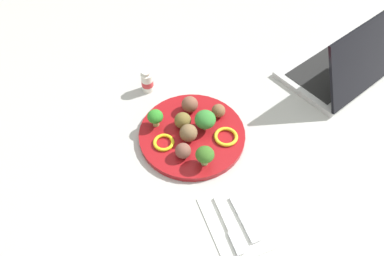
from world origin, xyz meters
name	(u,v)px	position (x,y,z in m)	size (l,w,h in m)	color
ground_plane	(192,136)	(0.00, 0.00, 0.00)	(4.00, 4.00, 0.00)	#B2B2AD
plate	(192,135)	(0.00, 0.00, 0.01)	(0.28, 0.28, 0.02)	maroon
broccoli_floret_back_right	(205,155)	(0.10, -0.01, 0.05)	(0.05, 0.05, 0.05)	#8FCD71
broccoli_floret_back_left	(155,117)	(-0.07, -0.07, 0.05)	(0.04, 0.04, 0.05)	#A3BD6A
broccoli_floret_mid_left	(204,118)	(0.00, 0.04, 0.05)	(0.06, 0.06, 0.06)	#A9CA7C
meatball_mid_right	(190,104)	(-0.08, 0.03, 0.04)	(0.05, 0.05, 0.05)	brown
meatball_back_left	(183,120)	(-0.03, -0.01, 0.04)	(0.04, 0.04, 0.04)	brown
meatball_near_rim	(183,151)	(0.06, -0.05, 0.04)	(0.04, 0.04, 0.04)	brown
meatball_front_left	(218,111)	(-0.02, 0.09, 0.03)	(0.04, 0.04, 0.04)	brown
meatball_center	(188,133)	(0.01, -0.02, 0.04)	(0.05, 0.05, 0.05)	brown
pepper_ring_back_right	(164,143)	(0.00, -0.08, 0.02)	(0.05, 0.05, 0.01)	yellow
pepper_ring_mid_left	(226,137)	(0.05, 0.07, 0.02)	(0.06, 0.06, 0.01)	yellow
napkin	(235,222)	(0.26, -0.02, 0.00)	(0.17, 0.12, 0.01)	white
fork	(244,222)	(0.27, 0.00, 0.01)	(0.12, 0.03, 0.01)	silver
knife	(229,227)	(0.27, -0.04, 0.01)	(0.15, 0.03, 0.01)	white
yogurt_bottle	(147,82)	(-0.21, -0.04, 0.03)	(0.03, 0.03, 0.07)	white
laptop	(344,67)	(-0.01, 0.51, 0.04)	(0.29, 0.36, 0.20)	#BCBCBC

